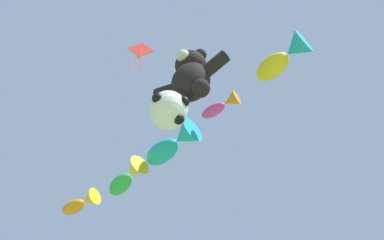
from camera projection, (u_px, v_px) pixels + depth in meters
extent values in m
ellipsoid|color=black|center=(191.00, 82.00, 11.84)|extent=(1.13, 0.97, 1.38)
sphere|color=black|center=(191.00, 66.00, 12.70)|extent=(0.95, 0.95, 0.95)
sphere|color=beige|center=(183.00, 56.00, 12.46)|extent=(0.40, 0.40, 0.40)
sphere|color=black|center=(181.00, 66.00, 13.11)|extent=(0.39, 0.39, 0.39)
cylinder|color=black|center=(167.00, 92.00, 12.29)|extent=(0.82, 0.37, 0.64)
sphere|color=black|center=(181.00, 99.00, 11.38)|extent=(0.51, 0.51, 0.51)
sphere|color=black|center=(200.00, 55.00, 12.91)|extent=(0.39, 0.39, 0.39)
cylinder|color=black|center=(216.00, 64.00, 11.81)|extent=(0.82, 0.37, 0.64)
sphere|color=black|center=(201.00, 88.00, 11.20)|extent=(0.51, 0.51, 0.51)
sphere|color=white|center=(168.00, 110.00, 10.73)|extent=(1.01, 1.01, 1.01)
sphere|color=black|center=(184.00, 102.00, 10.59)|extent=(0.28, 0.28, 0.28)
sphere|color=black|center=(172.00, 114.00, 11.18)|extent=(0.28, 0.28, 0.28)
sphere|color=black|center=(158.00, 98.00, 10.46)|extent=(0.28, 0.28, 0.28)
sphere|color=black|center=(179.00, 119.00, 10.42)|extent=(0.28, 0.28, 0.28)
ellipsoid|color=yellow|center=(273.00, 67.00, 13.93)|extent=(1.35, 0.98, 0.62)
cone|color=#19ADB2|center=(296.00, 48.00, 13.57)|extent=(0.86, 1.04, 0.91)
sphere|color=black|center=(263.00, 72.00, 14.22)|extent=(0.16, 0.16, 0.16)
ellipsoid|color=#E53F9E|center=(213.00, 110.00, 14.65)|extent=(0.92, 0.45, 0.36)
cone|color=orange|center=(231.00, 101.00, 14.43)|extent=(0.51, 0.54, 0.52)
sphere|color=black|center=(206.00, 113.00, 14.82)|extent=(0.09, 0.09, 0.09)
ellipsoid|color=#19ADB2|center=(162.00, 152.00, 15.15)|extent=(1.50, 1.00, 0.66)
cone|color=#19ADB2|center=(185.00, 135.00, 14.76)|extent=(0.91, 1.09, 0.98)
sphere|color=black|center=(154.00, 156.00, 15.46)|extent=(0.17, 0.17, 0.17)
ellipsoid|color=green|center=(121.00, 184.00, 15.49)|extent=(1.28, 0.95, 0.54)
cone|color=yellow|center=(135.00, 170.00, 15.12)|extent=(0.84, 0.95, 0.79)
sphere|color=black|center=(115.00, 188.00, 15.77)|extent=(0.14, 0.14, 0.14)
ellipsoid|color=orange|center=(73.00, 207.00, 16.52)|extent=(1.03, 0.56, 0.47)
cone|color=yellow|center=(89.00, 199.00, 16.28)|extent=(0.57, 0.69, 0.69)
sphere|color=black|center=(68.00, 208.00, 16.72)|extent=(0.12, 0.12, 0.12)
cube|color=red|center=(141.00, 50.00, 15.27)|extent=(0.77, 0.62, 0.96)
cylinder|color=red|center=(134.00, 64.00, 14.41)|extent=(0.03, 0.22, 1.49)
cylinder|color=red|center=(141.00, 59.00, 14.42)|extent=(0.03, 0.19, 1.32)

